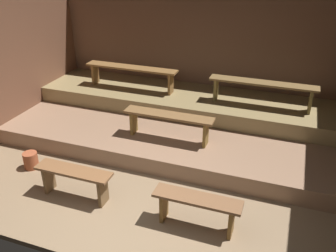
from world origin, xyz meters
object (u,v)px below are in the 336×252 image
at_px(bench_floor_left, 74,177).
at_px(bench_middle_left, 131,71).
at_px(bench_lower_center, 169,120).
at_px(bench_floor_right, 197,205).
at_px(bench_middle_right, 262,87).
at_px(pail_floor, 31,160).

bearing_deg(bench_floor_left, bench_middle_left, 98.08).
height_order(bench_floor_left, bench_middle_left, bench_middle_left).
bearing_deg(bench_lower_center, bench_floor_right, -58.99).
bearing_deg(bench_middle_left, bench_floor_right, -52.16).
height_order(bench_middle_left, bench_middle_right, same).
bearing_deg(bench_middle_right, bench_floor_right, -98.08).
distance_m(bench_middle_right, pail_floor, 4.25).
bearing_deg(bench_lower_center, bench_middle_right, 42.96).
bearing_deg(bench_floor_right, pail_floor, 172.07).
height_order(bench_lower_center, bench_middle_left, bench_middle_left).
bearing_deg(pail_floor, bench_floor_left, -20.12).
bearing_deg(bench_floor_left, pail_floor, 159.88).
xyz_separation_m(bench_middle_left, bench_middle_right, (2.65, 0.00, 0.00)).
xyz_separation_m(bench_lower_center, pail_floor, (-1.99, -1.19, -0.53)).
height_order(bench_floor_right, pail_floor, bench_floor_right).
xyz_separation_m(bench_floor_right, bench_lower_center, (-0.96, 1.60, 0.32)).
bearing_deg(bench_floor_right, bench_lower_center, 121.01).
distance_m(bench_middle_left, bench_middle_right, 2.65).
bearing_deg(bench_middle_right, pail_floor, -143.69).
bearing_deg(bench_middle_left, bench_lower_center, -45.08).
distance_m(bench_lower_center, bench_middle_right, 1.90).
relative_size(bench_floor_left, bench_floor_right, 1.00).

